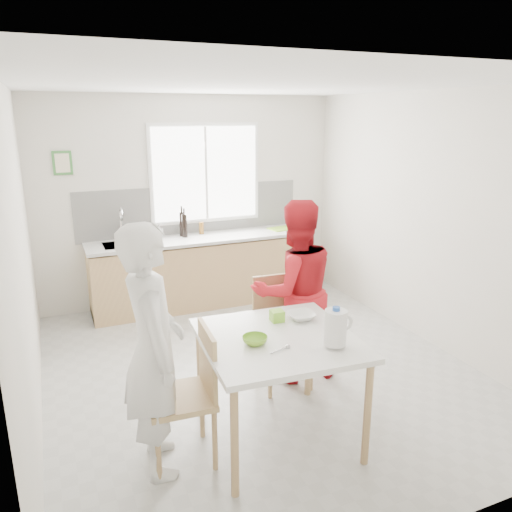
{
  "coord_description": "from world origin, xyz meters",
  "views": [
    {
      "loc": [
        -1.77,
        -4.11,
        2.45
      ],
      "look_at": [
        0.06,
        0.2,
        1.12
      ],
      "focal_mm": 35.0,
      "sensor_mm": 36.0,
      "label": 1
    }
  ],
  "objects_px": {
    "chair_left": "(190,389)",
    "wine_bottle_b": "(184,226)",
    "chair_far": "(280,325)",
    "bowl_green": "(255,340)",
    "wine_bottle_a": "(182,224)",
    "bowl_white": "(301,316)",
    "person_red": "(294,291)",
    "dining_table": "(278,348)",
    "milk_jug": "(336,327)",
    "person_white": "(153,350)"
  },
  "relations": [
    {
      "from": "dining_table",
      "to": "wine_bottle_a",
      "type": "relative_size",
      "value": 3.72
    },
    {
      "from": "wine_bottle_a",
      "to": "milk_jug",
      "type": "bearing_deg",
      "value": -86.86
    },
    {
      "from": "dining_table",
      "to": "person_red",
      "type": "distance_m",
      "value": 1.01
    },
    {
      "from": "bowl_green",
      "to": "milk_jug",
      "type": "height_order",
      "value": "milk_jug"
    },
    {
      "from": "wine_bottle_b",
      "to": "person_red",
      "type": "bearing_deg",
      "value": -78.96
    },
    {
      "from": "chair_left",
      "to": "wine_bottle_b",
      "type": "relative_size",
      "value": 3.35
    },
    {
      "from": "bowl_white",
      "to": "wine_bottle_a",
      "type": "distance_m",
      "value": 2.93
    },
    {
      "from": "dining_table",
      "to": "chair_left",
      "type": "distance_m",
      "value": 0.71
    },
    {
      "from": "chair_far",
      "to": "milk_jug",
      "type": "xyz_separation_m",
      "value": [
        -0.1,
        -1.1,
        0.45
      ]
    },
    {
      "from": "wine_bottle_a",
      "to": "wine_bottle_b",
      "type": "xyz_separation_m",
      "value": [
        0.01,
        -0.07,
        -0.01
      ]
    },
    {
      "from": "bowl_green",
      "to": "milk_jug",
      "type": "bearing_deg",
      "value": -27.57
    },
    {
      "from": "person_red",
      "to": "wine_bottle_a",
      "type": "relative_size",
      "value": 5.39
    },
    {
      "from": "wine_bottle_b",
      "to": "chair_left",
      "type": "bearing_deg",
      "value": -104.79
    },
    {
      "from": "milk_jug",
      "to": "dining_table",
      "type": "bearing_deg",
      "value": 139.22
    },
    {
      "from": "person_red",
      "to": "wine_bottle_b",
      "type": "xyz_separation_m",
      "value": [
        -0.44,
        2.24,
        0.21
      ]
    },
    {
      "from": "milk_jug",
      "to": "chair_far",
      "type": "bearing_deg",
      "value": 88.67
    },
    {
      "from": "chair_left",
      "to": "milk_jug",
      "type": "xyz_separation_m",
      "value": [
        0.98,
        -0.35,
        0.46
      ]
    },
    {
      "from": "chair_far",
      "to": "wine_bottle_a",
      "type": "distance_m",
      "value": 2.42
    },
    {
      "from": "bowl_green",
      "to": "dining_table",
      "type": "bearing_deg",
      "value": 10.13
    },
    {
      "from": "chair_far",
      "to": "wine_bottle_b",
      "type": "bearing_deg",
      "value": 100.86
    },
    {
      "from": "chair_left",
      "to": "wine_bottle_b",
      "type": "height_order",
      "value": "wine_bottle_b"
    },
    {
      "from": "wine_bottle_b",
      "to": "bowl_green",
      "type": "bearing_deg",
      "value": -96.07
    },
    {
      "from": "dining_table",
      "to": "chair_far",
      "type": "distance_m",
      "value": 0.92
    },
    {
      "from": "chair_left",
      "to": "wine_bottle_a",
      "type": "bearing_deg",
      "value": 169.68
    },
    {
      "from": "person_red",
      "to": "wine_bottle_a",
      "type": "xyz_separation_m",
      "value": [
        -0.45,
        2.32,
        0.22
      ]
    },
    {
      "from": "person_red",
      "to": "bowl_white",
      "type": "relative_size",
      "value": 7.8
    },
    {
      "from": "chair_left",
      "to": "person_red",
      "type": "bearing_deg",
      "value": 126.37
    },
    {
      "from": "milk_jug",
      "to": "wine_bottle_b",
      "type": "relative_size",
      "value": 0.94
    },
    {
      "from": "dining_table",
      "to": "bowl_white",
      "type": "height_order",
      "value": "bowl_white"
    },
    {
      "from": "chair_far",
      "to": "bowl_green",
      "type": "xyz_separation_m",
      "value": [
        -0.61,
        -0.84,
        0.33
      ]
    },
    {
      "from": "chair_far",
      "to": "bowl_white",
      "type": "relative_size",
      "value": 4.58
    },
    {
      "from": "bowl_green",
      "to": "bowl_white",
      "type": "distance_m",
      "value": 0.58
    },
    {
      "from": "chair_far",
      "to": "person_red",
      "type": "relative_size",
      "value": 0.59
    },
    {
      "from": "bowl_white",
      "to": "milk_jug",
      "type": "height_order",
      "value": "milk_jug"
    },
    {
      "from": "dining_table",
      "to": "milk_jug",
      "type": "bearing_deg",
      "value": -44.69
    },
    {
      "from": "person_red",
      "to": "person_white",
      "type": "bearing_deg",
      "value": 31.43
    },
    {
      "from": "dining_table",
      "to": "person_white",
      "type": "bearing_deg",
      "value": 176.09
    },
    {
      "from": "bowl_green",
      "to": "wine_bottle_b",
      "type": "distance_m",
      "value": 3.14
    },
    {
      "from": "bowl_green",
      "to": "bowl_white",
      "type": "height_order",
      "value": "bowl_green"
    },
    {
      "from": "person_red",
      "to": "wine_bottle_b",
      "type": "relative_size",
      "value": 5.75
    },
    {
      "from": "dining_table",
      "to": "wine_bottle_b",
      "type": "relative_size",
      "value": 3.97
    },
    {
      "from": "person_white",
      "to": "bowl_green",
      "type": "xyz_separation_m",
      "value": [
        0.71,
        -0.1,
        -0.01
      ]
    },
    {
      "from": "bowl_white",
      "to": "person_red",
      "type": "bearing_deg",
      "value": 67.58
    },
    {
      "from": "dining_table",
      "to": "chair_far",
      "type": "bearing_deg",
      "value": 63.14
    },
    {
      "from": "dining_table",
      "to": "person_red",
      "type": "xyz_separation_m",
      "value": [
        0.57,
        0.83,
        0.09
      ]
    },
    {
      "from": "person_red",
      "to": "wine_bottle_a",
      "type": "height_order",
      "value": "person_red"
    },
    {
      "from": "person_white",
      "to": "bowl_white",
      "type": "bearing_deg",
      "value": -78.39
    },
    {
      "from": "dining_table",
      "to": "bowl_green",
      "type": "bearing_deg",
      "value": -169.87
    },
    {
      "from": "chair_left",
      "to": "person_red",
      "type": "distance_m",
      "value": 1.5
    },
    {
      "from": "dining_table",
      "to": "person_white",
      "type": "distance_m",
      "value": 0.93
    }
  ]
}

